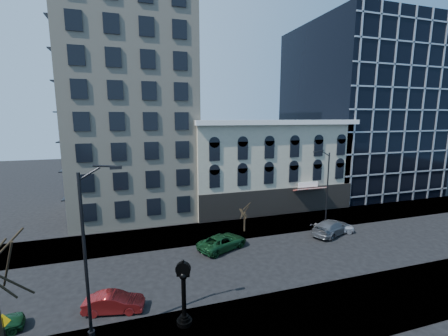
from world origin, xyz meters
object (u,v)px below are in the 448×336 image
object	(u,v)px
street_clock	(184,295)
car_near_b	(114,302)
street_lamp_near	(96,207)
warning_sign	(4,327)

from	to	relation	value
street_clock	car_near_b	distance (m)	5.28
car_near_b	street_lamp_near	bearing A→B (deg)	-177.31
street_clock	car_near_b	xyz separation A→B (m)	(-4.24, 2.80, -1.42)
street_clock	street_lamp_near	xyz separation A→B (m)	(-4.62, 0.40, 5.92)
warning_sign	street_lamp_near	bearing A→B (deg)	11.22
warning_sign	car_near_b	world-z (taller)	warning_sign
warning_sign	car_near_b	bearing A→B (deg)	35.34
street_clock	warning_sign	size ratio (longest dim) A/B	1.74
street_lamp_near	car_near_b	size ratio (longest dim) A/B	2.68
street_lamp_near	warning_sign	size ratio (longest dim) A/B	4.22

